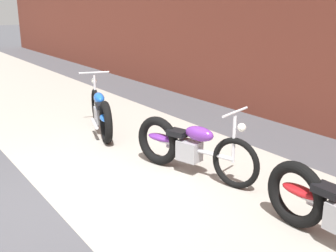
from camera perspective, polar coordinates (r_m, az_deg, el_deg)
The scene contains 4 objects.
ground_plane at distance 5.21m, azimuth -15.93°, elevation -10.38°, with size 80.00×80.00×0.00m, color #47474C.
sidewalk_slab at distance 5.92m, azimuth 0.24°, elevation -6.23°, with size 36.00×3.50×0.01m, color #9E998E.
motorcycle_blue at distance 7.51m, azimuth -9.18°, elevation 1.76°, with size 1.94×0.84×1.03m.
motorcycle_purple at distance 5.76m, azimuth 2.36°, elevation -2.72°, with size 1.96×0.80×1.03m.
Camera 1 is at (4.44, -1.41, 2.33)m, focal length 44.14 mm.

